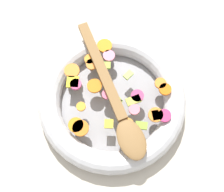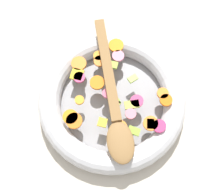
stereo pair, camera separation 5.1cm
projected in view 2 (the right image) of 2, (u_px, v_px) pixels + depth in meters
The scene contains 4 objects.
ground_plane at pixel (112, 103), 0.73m from camera, with size 4.00×4.00×0.00m, color beige.
skillet at pixel (112, 100), 0.71m from camera, with size 0.33×0.33×0.05m.
chopped_vegetables at pixel (113, 95), 0.68m from camera, with size 0.26×0.25×0.01m.
wooden_spoon at pixel (113, 102), 0.66m from camera, with size 0.23×0.30×0.01m.
Camera 2 is at (-0.10, 0.21, 0.69)m, focal length 50.00 mm.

